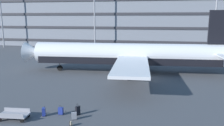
{
  "coord_description": "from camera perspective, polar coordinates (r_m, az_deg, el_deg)",
  "views": [
    {
      "loc": [
        1.27,
        -33.97,
        8.92
      ],
      "look_at": [
        -4.25,
        -4.51,
        3.0
      ],
      "focal_mm": 37.12,
      "sensor_mm": 36.0,
      "label": 1
    }
  ],
  "objects": [
    {
      "name": "light_mast_far_left",
      "position": [
        77.13,
        -25.86,
        13.46
      ],
      "size": [
        1.8,
        0.5,
        23.48
      ],
      "color": "gray",
      "rests_on": "ground_plane"
    },
    {
      "name": "ground_plane",
      "position": [
        35.15,
        8.21,
        -3.65
      ],
      "size": [
        600.0,
        600.0,
        0.0
      ],
      "primitive_type": "plane",
      "color": "#424449"
    },
    {
      "name": "suitcase_orange",
      "position": [
        21.28,
        -9.33,
        -12.69
      ],
      "size": [
        0.5,
        0.4,
        0.78
      ],
      "color": "gray",
      "rests_on": "ground_plane"
    },
    {
      "name": "suitcase_small",
      "position": [
        22.59,
        -16.45,
        -11.42
      ],
      "size": [
        0.41,
        0.51,
        0.93
      ],
      "color": "navy",
      "rests_on": "ground_plane"
    },
    {
      "name": "terminal_structure",
      "position": [
        76.34,
        9.81,
        10.27
      ],
      "size": [
        172.5,
        18.72,
        15.87
      ],
      "color": "slate",
      "rests_on": "ground_plane"
    },
    {
      "name": "airliner",
      "position": [
        37.76,
        4.36,
        2.0
      ],
      "size": [
        35.89,
        29.01,
        10.01
      ],
      "color": "silver",
      "rests_on": "ground_plane"
    },
    {
      "name": "suitcase_silver",
      "position": [
        22.49,
        -12.51,
        -11.42
      ],
      "size": [
        0.44,
        0.27,
        0.91
      ],
      "color": "navy",
      "rests_on": "ground_plane"
    },
    {
      "name": "baggage_cart",
      "position": [
        22.78,
        -23.05,
        -11.66
      ],
      "size": [
        3.34,
        1.5,
        0.82
      ],
      "color": "gray",
      "rests_on": "ground_plane"
    },
    {
      "name": "light_mast_center_left",
      "position": [
        64.29,
        24.43,
        13.72
      ],
      "size": [
        1.8,
        0.5,
        22.33
      ],
      "color": "gray",
      "rests_on": "ground_plane"
    },
    {
      "name": "backpack_laid_flat",
      "position": [
        20.25,
        -10.02,
        -14.47
      ],
      "size": [
        0.39,
        0.33,
        0.5
      ],
      "color": "gray",
      "rests_on": "ground_plane"
    },
    {
      "name": "suitcase_scuffed",
      "position": [
        22.15,
        -8.43,
        -11.44
      ],
      "size": [
        0.41,
        0.49,
        1.05
      ],
      "color": "black",
      "rests_on": "ground_plane"
    }
  ]
}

